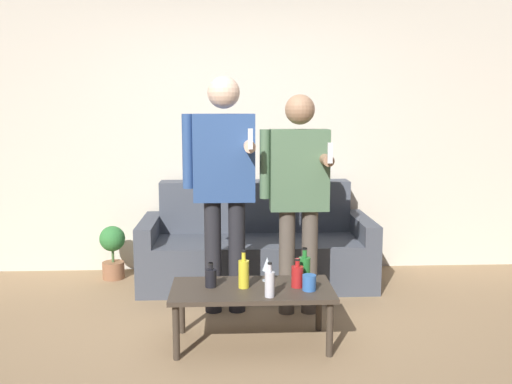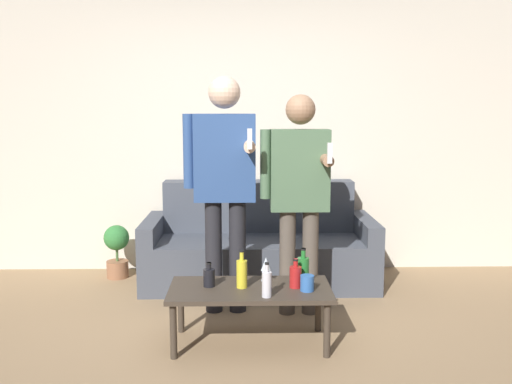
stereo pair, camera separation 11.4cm
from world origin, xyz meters
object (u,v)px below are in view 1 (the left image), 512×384
(person_standing_left, at_px, (224,176))
(coffee_table, at_px, (252,294))
(bottle_orange, at_px, (297,276))
(couch, at_px, (256,248))
(person_standing_right, at_px, (298,187))

(person_standing_left, bearing_deg, coffee_table, -73.45)
(coffee_table, distance_m, bottle_orange, 0.32)
(person_standing_left, bearing_deg, couch, 69.45)
(person_standing_left, bearing_deg, bottle_orange, -52.15)
(couch, height_order, person_standing_left, person_standing_left)
(bottle_orange, distance_m, person_standing_right, 0.76)
(coffee_table, bearing_deg, couch, 85.92)
(couch, distance_m, coffee_table, 1.37)
(couch, relative_size, bottle_orange, 10.48)
(bottle_orange, distance_m, person_standing_left, 0.98)
(couch, relative_size, person_standing_right, 1.23)
(coffee_table, height_order, bottle_orange, bottle_orange)
(bottle_orange, relative_size, person_standing_left, 0.11)
(couch, xyz_separation_m, person_standing_right, (0.27, -0.81, 0.66))
(couch, distance_m, person_standing_right, 1.07)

